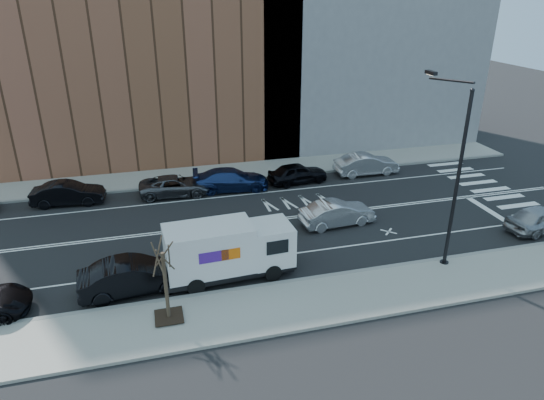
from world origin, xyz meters
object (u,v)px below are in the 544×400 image
fedex_van (228,250)px  driving_sedan (337,213)px  far_parked_b (68,193)px  near_parked_front (541,218)px

fedex_van → driving_sedan: size_ratio=1.42×
far_parked_b → near_parked_front: (27.15, -11.16, 0.01)m
fedex_van → driving_sedan: 8.35m
far_parked_b → near_parked_front: bearing=-108.0°
far_parked_b → near_parked_front: near_parked_front is taller
far_parked_b → driving_sedan: 17.55m
far_parked_b → near_parked_front: 29.35m
far_parked_b → driving_sedan: size_ratio=1.01×
driving_sedan → near_parked_front: size_ratio=1.01×
fedex_van → near_parked_front: (18.52, 0.22, -0.75)m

